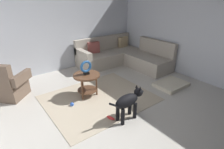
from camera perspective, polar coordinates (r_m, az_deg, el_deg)
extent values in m
cube|color=beige|center=(3.67, 0.08, -13.40)|extent=(6.00, 6.00, 0.10)
cube|color=silver|center=(5.62, -19.01, 14.15)|extent=(6.00, 0.12, 2.70)
cube|color=silver|center=(5.32, 26.83, 12.45)|extent=(0.12, 6.00, 2.70)
cube|color=#BCAD93|center=(4.19, -4.13, -7.40)|extent=(2.30, 1.90, 0.01)
cube|color=#B2A899|center=(6.21, -0.68, 5.37)|extent=(2.20, 0.85, 0.42)
cube|color=#B2A899|center=(6.36, -2.63, 9.93)|extent=(2.20, 0.14, 0.46)
cube|color=#B2A899|center=(5.86, 11.29, 3.76)|extent=(0.85, 1.40, 0.42)
cube|color=#B2A899|center=(5.99, 13.94, 8.39)|extent=(0.14, 1.40, 0.46)
cube|color=#B2A899|center=(5.59, -9.17, 6.42)|extent=(0.16, 0.85, 0.22)
cube|color=tan|center=(6.71, 3.47, 10.11)|extent=(0.39, 0.16, 0.38)
cube|color=#994C47|center=(5.99, -5.76, 8.37)|extent=(0.40, 0.19, 0.39)
cube|color=brown|center=(4.75, -29.38, -4.01)|extent=(0.85, 0.85, 0.40)
cube|color=brown|center=(4.43, -26.54, -0.89)|extent=(0.50, 0.49, 0.22)
cylinder|color=brown|center=(4.09, -8.04, -0.23)|extent=(0.60, 0.60, 0.04)
cylinder|color=brown|center=(4.26, -7.76, -4.79)|extent=(0.45, 0.45, 0.02)
cylinder|color=brown|center=(4.38, -9.25, -2.54)|extent=(0.04, 0.04, 0.50)
cylinder|color=brown|center=(4.05, -9.37, -4.87)|extent=(0.04, 0.04, 0.50)
cylinder|color=brown|center=(4.21, -4.90, -3.44)|extent=(0.04, 0.04, 0.50)
cube|color=black|center=(4.08, -8.08, 0.35)|extent=(0.12, 0.08, 0.05)
torus|color=#265999|center=(4.02, -8.21, 2.48)|extent=(0.28, 0.06, 0.28)
cube|color=beige|center=(4.94, 18.10, -2.97)|extent=(0.80, 0.60, 0.09)
cylinder|color=black|center=(3.60, 5.61, -10.26)|extent=(0.07, 0.07, 0.32)
cylinder|color=black|center=(3.52, 7.23, -11.22)|extent=(0.07, 0.07, 0.32)
cylinder|color=black|center=(3.43, 1.79, -12.16)|extent=(0.07, 0.07, 0.32)
cylinder|color=black|center=(3.34, 3.41, -13.23)|extent=(0.07, 0.07, 0.32)
ellipsoid|color=black|center=(3.34, 4.69, -8.28)|extent=(0.53, 0.24, 0.24)
sphere|color=black|center=(3.49, 8.32, -5.56)|extent=(0.17, 0.17, 0.17)
ellipsoid|color=black|center=(3.55, 9.14, -5.44)|extent=(0.12, 0.07, 0.07)
cone|color=black|center=(3.45, 7.77, -3.67)|extent=(0.06, 0.06, 0.07)
cone|color=black|center=(3.40, 8.87, -4.20)|extent=(0.06, 0.06, 0.07)
cylinder|color=black|center=(3.14, 0.56, -9.59)|extent=(0.20, 0.04, 0.16)
sphere|color=blue|center=(3.99, -12.47, -9.13)|extent=(0.08, 0.08, 0.08)
ellipsoid|color=red|center=(3.53, -0.43, -13.48)|extent=(0.12, 0.19, 0.06)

